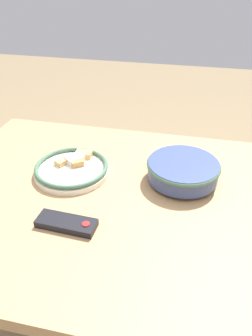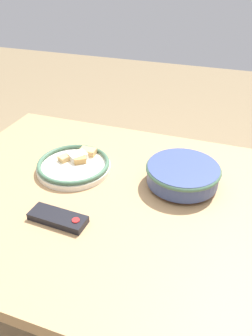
# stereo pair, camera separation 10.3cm
# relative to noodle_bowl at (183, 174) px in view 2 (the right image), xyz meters

# --- Properties ---
(dining_table) EXTENTS (1.31, 0.85, 0.74)m
(dining_table) POSITION_rel_noodle_bowl_xyz_m (0.10, 0.12, -0.13)
(dining_table) COLOR tan
(dining_table) RESTS_ON ground_plane
(noodle_bowl) EXTENTS (0.23, 0.23, 0.07)m
(noodle_bowl) POSITION_rel_noodle_bowl_xyz_m (0.00, 0.00, 0.00)
(noodle_bowl) COLOR #384775
(noodle_bowl) RESTS_ON dining_table
(food_plate) EXTENTS (0.24, 0.24, 0.04)m
(food_plate) POSITION_rel_noodle_bowl_xyz_m (0.35, 0.03, -0.02)
(food_plate) COLOR silver
(food_plate) RESTS_ON dining_table
(tv_remote) EXTENTS (0.16, 0.07, 0.02)m
(tv_remote) POSITION_rel_noodle_bowl_xyz_m (0.28, 0.27, -0.03)
(tv_remote) COLOR black
(tv_remote) RESTS_ON dining_table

